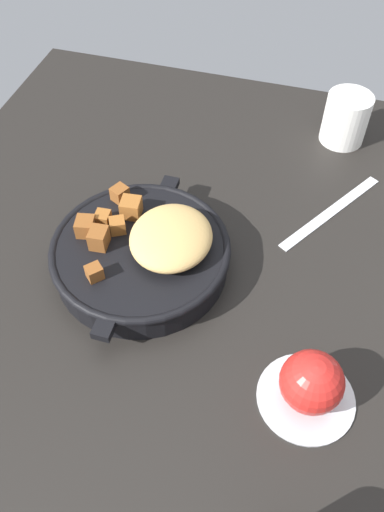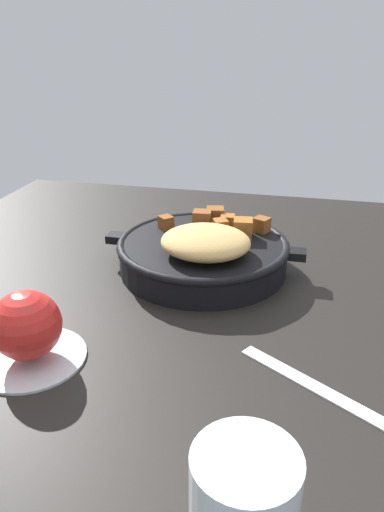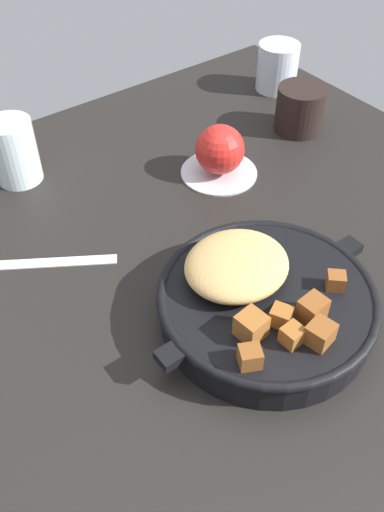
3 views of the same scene
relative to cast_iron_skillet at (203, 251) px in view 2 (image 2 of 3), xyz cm
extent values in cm
cube|color=black|center=(-1.05, 8.81, -4.34)|extent=(98.93, 94.71, 2.40)
cylinder|color=black|center=(0.14, -0.40, -0.94)|extent=(24.28, 24.28, 4.40)
torus|color=black|center=(0.14, -0.40, 0.91)|extent=(25.00, 25.00, 1.20)
cube|color=black|center=(13.49, -0.40, 0.60)|extent=(2.64, 2.40, 1.20)
cube|color=black|center=(-13.22, -0.40, 0.60)|extent=(2.64, 2.40, 1.20)
ellipsoid|color=tan|center=(-0.62, 3.74, 3.08)|extent=(12.22, 11.09, 3.64)
cube|color=brown|center=(-7.66, -6.20, 2.36)|extent=(2.88, 2.80, 2.21)
cube|color=#935623|center=(-5.19, -3.52, 2.63)|extent=(3.00, 3.01, 2.74)
cube|color=brown|center=(1.40, -5.72, 2.63)|extent=(2.94, 2.57, 2.75)
cube|color=brown|center=(-0.17, -8.38, 2.49)|extent=(3.11, 2.93, 2.45)
cube|color=brown|center=(6.74, -4.18, 2.26)|extent=(2.71, 2.71, 2.01)
cube|color=#935623|center=(-2.41, -6.73, 2.27)|extent=(2.27, 2.16, 2.01)
cube|color=#935623|center=(-1.69, -4.26, 2.32)|extent=(2.76, 2.81, 2.12)
cylinder|color=#B7BABF|center=(13.70, 24.97, -2.84)|extent=(11.70, 11.70, 0.60)
sphere|color=red|center=(13.70, 24.97, 1.16)|extent=(7.41, 7.41, 7.41)
cube|color=silver|center=(-18.06, 24.25, -2.96)|extent=(19.78, 13.32, 0.36)
camera|label=1|loc=(43.42, 19.49, 56.58)|focal=37.39mm
camera|label=2|loc=(-12.53, 62.52, 28.78)|focal=33.90mm
camera|label=3|loc=(-31.30, -28.31, 47.65)|focal=39.06mm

